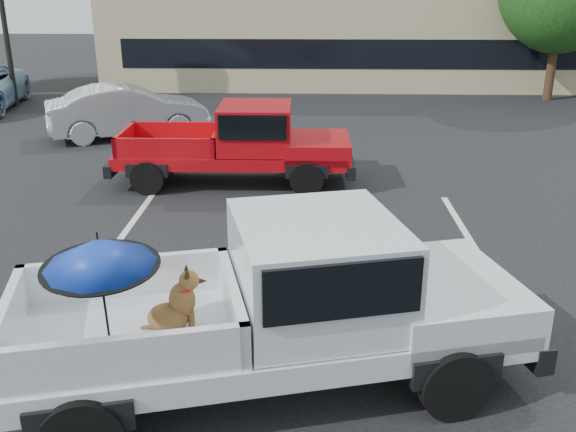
{
  "coord_description": "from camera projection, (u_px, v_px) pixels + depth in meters",
  "views": [
    {
      "loc": [
        0.22,
        -7.99,
        4.21
      ],
      "look_at": [
        -0.04,
        -0.17,
        1.3
      ],
      "focal_mm": 40.0,
      "sensor_mm": 36.0,
      "label": 1
    }
  ],
  "objects": [
    {
      "name": "stripe_left",
      "position": [
        119.0,
        241.0,
        10.93
      ],
      "size": [
        0.12,
        5.0,
        0.01
      ],
      "primitive_type": "cube",
      "color": "silver",
      "rests_on": "ground"
    },
    {
      "name": "motel_building",
      "position": [
        352.0,
        3.0,
        27.44
      ],
      "size": [
        20.4,
        8.4,
        6.3
      ],
      "color": "tan",
      "rests_on": "ground"
    },
    {
      "name": "red_pickup",
      "position": [
        249.0,
        141.0,
        13.75
      ],
      "size": [
        5.2,
        1.98,
        1.71
      ],
      "rotation": [
        0.0,
        0.0,
        0.01
      ],
      "color": "black",
      "rests_on": "ground"
    },
    {
      "name": "silver_sedan",
      "position": [
        128.0,
        111.0,
        17.92
      ],
      "size": [
        4.64,
        3.14,
        1.45
      ],
      "primitive_type": "imported",
      "rotation": [
        0.0,
        0.0,
        1.98
      ],
      "color": "#B0B2B7",
      "rests_on": "ground"
    },
    {
      "name": "stripe_right",
      "position": [
        473.0,
        246.0,
        10.74
      ],
      "size": [
        0.12,
        5.0,
        0.01
      ],
      "primitive_type": "cube",
      "color": "silver",
      "rests_on": "ground"
    },
    {
      "name": "ground",
      "position": [
        291.0,
        299.0,
        8.96
      ],
      "size": [
        90.0,
        90.0,
        0.0
      ],
      "primitive_type": "plane",
      "color": "black",
      "rests_on": "ground"
    },
    {
      "name": "silver_pickup",
      "position": [
        295.0,
        296.0,
        6.78
      ],
      "size": [
        6.0,
        3.28,
        2.06
      ],
      "rotation": [
        0.0,
        0.0,
        0.25
      ],
      "color": "black",
      "rests_on": "ground"
    }
  ]
}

